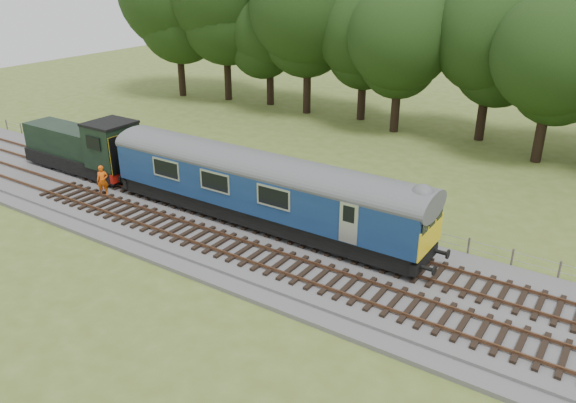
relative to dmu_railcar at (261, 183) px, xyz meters
The scene contains 9 objects.
ground 4.90m from the dmu_railcar, 19.74° to the right, with size 120.00×120.00×0.00m, color #536525.
ballast 4.81m from the dmu_railcar, 19.74° to the right, with size 70.00×7.00×0.35m, color #4C4C4F.
track_north 4.48m from the dmu_railcar, ahead, with size 67.20×2.40×0.21m.
track_south 5.39m from the dmu_railcar, 37.55° to the right, with size 67.20×2.40×0.21m.
fence 5.62m from the dmu_railcar, 38.46° to the left, with size 64.00×0.12×1.00m, color #6B6054, non-canonical shape.
tree_line 21.13m from the dmu_railcar, 79.27° to the left, with size 70.00×8.00×18.00m, color black, non-canonical shape.
dmu_railcar is the anchor object (origin of this frame).
shunter_loco 13.94m from the dmu_railcar, behind, with size 8.92×2.60×3.38m.
worker 10.22m from the dmu_railcar, 168.69° to the right, with size 0.66×0.43×1.80m, color #F0590C.
Camera 1 is at (11.91, -19.83, 13.07)m, focal length 35.00 mm.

